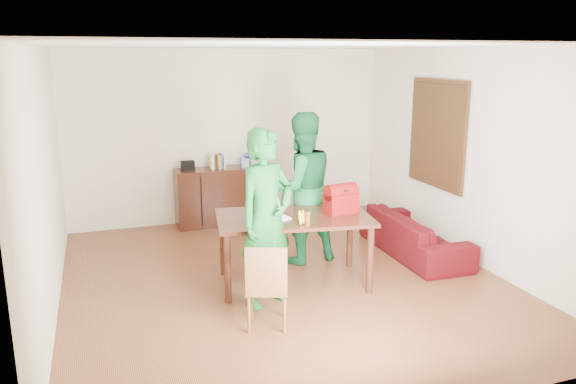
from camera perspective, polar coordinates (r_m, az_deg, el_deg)
name	(u,v)px	position (r m, az deg, el deg)	size (l,w,h in m)	color
room	(281,171)	(6.48, -0.71, 2.19)	(5.20, 5.70, 2.90)	#411F10
table	(294,225)	(6.44, 0.58, -3.36)	(1.88, 1.24, 0.82)	black
chair	(267,302)	(5.60, -2.12, -11.12)	(0.50, 0.49, 0.87)	brown
person_near	(266,218)	(5.87, -2.22, -2.69)	(0.69, 0.45, 1.90)	#13561E
person_far	(301,188)	(7.11, 1.34, 0.40)	(0.94, 0.73, 1.93)	#13592D
laptop	(275,215)	(6.28, -1.36, -2.39)	(0.36, 0.30, 0.22)	white
bananas	(304,222)	(6.09, 1.60, -3.03)	(0.17, 0.10, 0.06)	gold
bottle	(307,217)	(6.05, 1.99, -2.59)	(0.06, 0.06, 0.18)	#5C3515
red_bag	(341,201)	(6.54, 5.40, -0.96)	(0.37, 0.21, 0.27)	#700D07
sofa	(414,234)	(7.72, 12.69, -4.19)	(1.86, 0.73, 0.54)	#38070B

